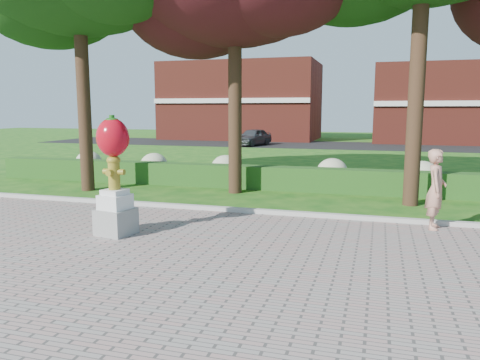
% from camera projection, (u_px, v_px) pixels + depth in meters
% --- Properties ---
extents(ground, '(100.00, 100.00, 0.00)m').
position_uv_depth(ground, '(242.00, 248.00, 9.40)').
color(ground, '#134B12').
rests_on(ground, ground).
extents(walkway, '(40.00, 14.00, 0.04)m').
position_uv_depth(walkway, '(148.00, 340.00, 5.61)').
color(walkway, gray).
rests_on(walkway, ground).
extents(curb, '(40.00, 0.18, 0.15)m').
position_uv_depth(curb, '(274.00, 213.00, 12.23)').
color(curb, '#ADADA5').
rests_on(curb, ground).
extents(lawn_hedge, '(24.00, 0.70, 0.80)m').
position_uv_depth(lawn_hedge, '(300.00, 179.00, 15.98)').
color(lawn_hedge, '#144717').
rests_on(lawn_hedge, ground).
extents(hydrangea_row, '(20.10, 1.10, 0.99)m').
position_uv_depth(hydrangea_row, '(320.00, 172.00, 16.74)').
color(hydrangea_row, '#A1AC83').
rests_on(hydrangea_row, ground).
extents(street, '(50.00, 8.00, 0.02)m').
position_uv_depth(street, '(345.00, 145.00, 35.93)').
color(street, black).
rests_on(street, ground).
extents(building_left, '(14.00, 8.00, 7.00)m').
position_uv_depth(building_left, '(242.00, 101.00, 43.92)').
color(building_left, maroon).
rests_on(building_left, ground).
extents(building_right, '(12.00, 8.00, 6.40)m').
position_uv_depth(building_right, '(449.00, 104.00, 38.87)').
color(building_right, maroon).
rests_on(building_right, ground).
extents(hydrant_sculpture, '(0.82, 0.82, 2.60)m').
position_uv_depth(hydrant_sculpture, '(114.00, 172.00, 10.09)').
color(hydrant_sculpture, gray).
rests_on(hydrant_sculpture, walkway).
extents(woman, '(0.53, 0.73, 1.84)m').
position_uv_depth(woman, '(436.00, 189.00, 10.64)').
color(woman, tan).
rests_on(woman, walkway).
extents(parked_car, '(2.50, 4.10, 1.31)m').
position_uv_depth(parked_car, '(253.00, 137.00, 35.68)').
color(parked_car, '#383B3F').
rests_on(parked_car, street).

